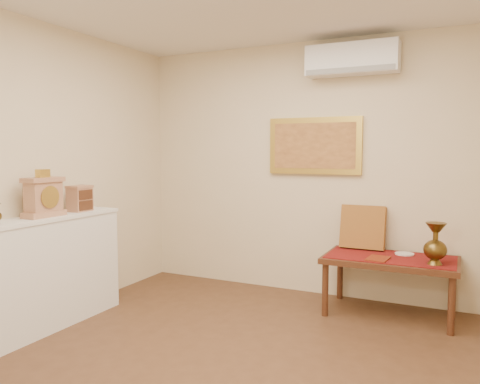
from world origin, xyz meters
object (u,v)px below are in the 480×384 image
Objects in this scene: mantel_clock at (44,197)px; wooden_chest at (80,198)px; brass_urn_tall at (436,239)px; display_ledge at (20,279)px; low_table at (390,264)px.

mantel_clock reaches higher than wooden_chest.
brass_urn_tall reaches higher than display_ledge.
wooden_chest is (-3.04, -1.08, 0.32)m from brass_urn_tall.
display_ledge is 1.68× the size of low_table.
low_table is (2.67, 1.88, -0.01)m from display_ledge.
brass_urn_tall is 0.37× the size of low_table.
display_ledge is 0.90m from wooden_chest.
brass_urn_tall is at bearing 19.47° from wooden_chest.
mantel_clock is at bearing -90.15° from wooden_chest.
display_ledge is at bearing -95.33° from mantel_clock.
low_table is (-0.39, 0.14, -0.30)m from brass_urn_tall.
brass_urn_tall is 3.54m from display_ledge.
display_ledge is 4.93× the size of mantel_clock.
mantel_clock is at bearing 84.67° from display_ledge.
mantel_clock is 0.42m from wooden_chest.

